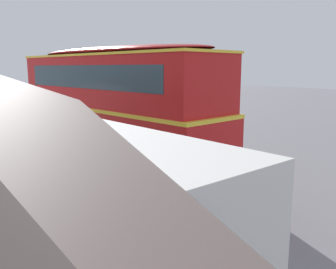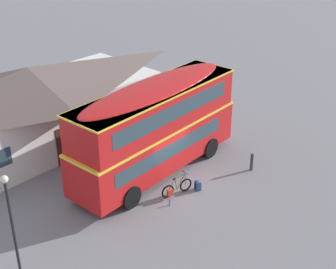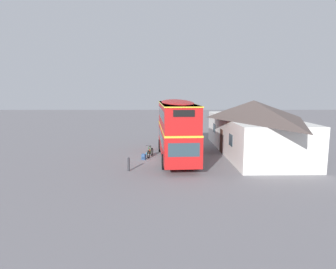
% 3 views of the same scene
% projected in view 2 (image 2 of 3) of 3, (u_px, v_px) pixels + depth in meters
% --- Properties ---
extents(ground_plane, '(120.00, 120.00, 0.00)m').
position_uv_depth(ground_plane, '(171.00, 182.00, 24.45)').
color(ground_plane, slate).
extents(double_decker_bus, '(10.05, 3.13, 4.79)m').
position_uv_depth(double_decker_bus, '(156.00, 126.00, 24.14)').
color(double_decker_bus, black).
rests_on(double_decker_bus, ground).
extents(touring_bicycle, '(1.69, 0.56, 1.06)m').
position_uv_depth(touring_bicycle, '(176.00, 188.00, 23.29)').
color(touring_bicycle, black).
rests_on(touring_bicycle, ground).
extents(backpack_on_ground, '(0.37, 0.39, 0.51)m').
position_uv_depth(backpack_on_ground, '(198.00, 185.00, 23.72)').
color(backpack_on_ground, '#2D4C7A').
rests_on(backpack_on_ground, ground).
extents(water_bottle_blue_sports, '(0.07, 0.07, 0.25)m').
position_uv_depth(water_bottle_blue_sports, '(170.00, 203.00, 22.63)').
color(water_bottle_blue_sports, '#338CBF').
rests_on(water_bottle_blue_sports, ground).
extents(pub_building, '(15.04, 6.20, 4.66)m').
position_uv_depth(pub_building, '(32.00, 107.00, 26.80)').
color(pub_building, silver).
rests_on(pub_building, ground).
extents(street_lamp, '(0.28, 0.28, 4.33)m').
position_uv_depth(street_lamp, '(11.00, 215.00, 17.52)').
color(street_lamp, black).
rests_on(street_lamp, ground).
extents(kerb_bollard, '(0.16, 0.16, 0.97)m').
position_uv_depth(kerb_bollard, '(252.00, 162.00, 25.27)').
color(kerb_bollard, '#333338').
rests_on(kerb_bollard, ground).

